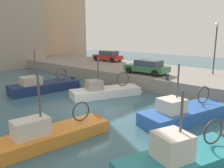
% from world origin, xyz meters
% --- Properties ---
extents(water_surface, '(80.00, 80.00, 0.00)m').
position_xyz_m(water_surface, '(0.00, 0.00, 0.00)').
color(water_surface, '#386070').
rests_on(water_surface, ground).
extents(quay_wall, '(9.00, 56.00, 1.20)m').
position_xyz_m(quay_wall, '(11.50, 0.00, 0.60)').
color(quay_wall, gray).
rests_on(quay_wall, ground).
extents(fishing_boat_orange, '(6.37, 2.44, 4.22)m').
position_xyz_m(fishing_boat_orange, '(-3.77, -2.41, 0.12)').
color(fishing_boat_orange, orange).
rests_on(fishing_boat_orange, ground).
extents(fishing_boat_navy, '(7.03, 3.07, 4.63)m').
position_xyz_m(fishing_boat_navy, '(1.34, 6.57, 0.10)').
color(fishing_boat_navy, navy).
rests_on(fishing_boat_navy, ground).
extents(fishing_boat_teal, '(6.52, 3.81, 3.96)m').
position_xyz_m(fishing_boat_teal, '(-1.74, -8.18, 0.13)').
color(fishing_boat_teal, teal).
rests_on(fishing_boat_teal, ground).
extents(fishing_boat_white, '(6.62, 4.17, 4.01)m').
position_xyz_m(fishing_boat_white, '(3.78, 1.28, 0.10)').
color(fishing_boat_white, white).
rests_on(fishing_boat_white, ground).
extents(fishing_boat_blue, '(6.85, 3.55, 4.30)m').
position_xyz_m(fishing_boat_blue, '(2.97, -5.92, 0.10)').
color(fishing_boat_blue, '#2D60B7').
rests_on(fishing_boat_blue, ground).
extents(parked_car_green, '(2.15, 4.28, 1.35)m').
position_xyz_m(parked_car_green, '(8.83, 1.03, 1.90)').
color(parked_car_green, '#387547').
rests_on(parked_car_green, quay_wall).
extents(parked_car_red, '(1.97, 4.35, 1.43)m').
position_xyz_m(parked_car_red, '(13.76, 10.82, 1.93)').
color(parked_car_red, red).
rests_on(parked_car_red, quay_wall).
extents(mooring_bollard_mid, '(0.28, 0.28, 0.55)m').
position_xyz_m(mooring_bollard_mid, '(7.35, -2.00, 1.48)').
color(mooring_bollard_mid, '#2D2D33').
rests_on(mooring_bollard_mid, quay_wall).
extents(quay_streetlamp, '(0.36, 0.36, 4.83)m').
position_xyz_m(quay_streetlamp, '(13.00, -3.75, 4.45)').
color(quay_streetlamp, '#38383D').
rests_on(quay_streetlamp, quay_wall).
extents(waterfront_building_west, '(10.49, 7.60, 18.19)m').
position_xyz_m(waterfront_building_west, '(15.88, 26.98, 9.11)').
color(waterfront_building_west, tan).
rests_on(waterfront_building_west, ground).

